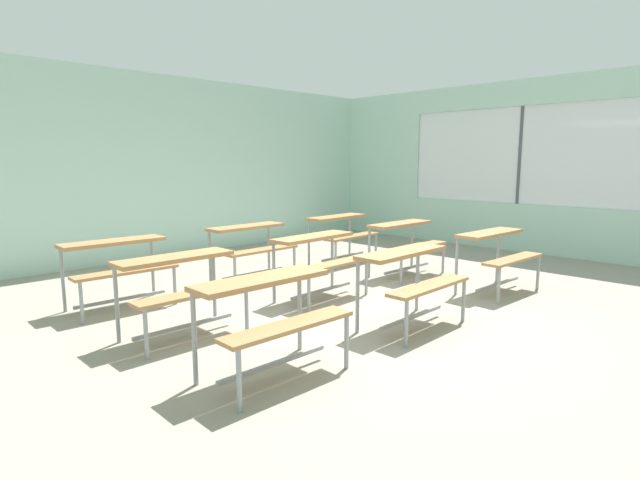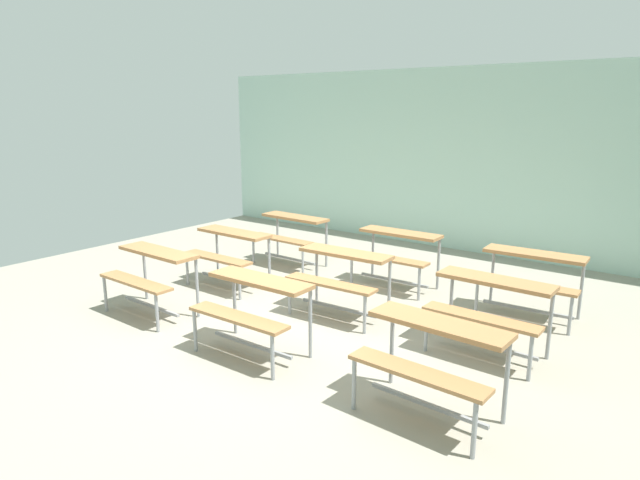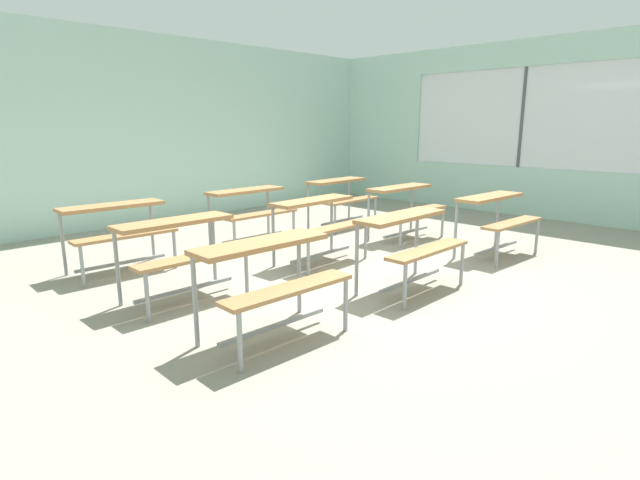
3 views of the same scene
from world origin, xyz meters
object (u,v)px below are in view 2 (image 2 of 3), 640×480
(desk_bench_r2c0, at_px, (290,229))
(desk_bench_r0c0, at_px, (151,267))
(desk_bench_r0c2, at_px, (431,348))
(desk_bench_r1c2, at_px, (490,299))
(desk_bench_r2c2, at_px, (531,270))
(desk_bench_r1c0, at_px, (228,246))
(desk_bench_r2c1, at_px, (396,246))
(desk_bench_r1c1, at_px, (340,269))
(desk_bench_r0c1, at_px, (253,299))

(desk_bench_r2c0, bearing_deg, desk_bench_r0c0, -87.19)
(desk_bench_r0c2, bearing_deg, desk_bench_r1c2, 93.81)
(desk_bench_r2c2, bearing_deg, desk_bench_r1c2, -93.34)
(desk_bench_r1c0, distance_m, desk_bench_r2c1, 2.22)
(desk_bench_r1c2, bearing_deg, desk_bench_r1c1, -178.50)
(desk_bench_r2c0, distance_m, desk_bench_r2c2, 3.57)
(desk_bench_r0c2, bearing_deg, desk_bench_r2c1, 126.42)
(desk_bench_r1c2, bearing_deg, desk_bench_r2c0, 161.21)
(desk_bench_r0c2, xyz_separation_m, desk_bench_r2c0, (-3.58, 2.62, 0.00))
(desk_bench_r0c1, distance_m, desk_bench_r2c0, 3.15)
(desk_bench_r1c1, xyz_separation_m, desk_bench_r1c2, (1.73, 0.01, 0.00))
(desk_bench_r0c1, relative_size, desk_bench_r2c2, 0.99)
(desk_bench_r0c0, height_order, desk_bench_r2c0, same)
(desk_bench_r2c0, height_order, desk_bench_r2c2, same)
(desk_bench_r1c0, height_order, desk_bench_r1c2, same)
(desk_bench_r0c2, relative_size, desk_bench_r2c1, 1.02)
(desk_bench_r0c2, height_order, desk_bench_r2c2, same)
(desk_bench_r1c0, relative_size, desk_bench_r2c0, 0.99)
(desk_bench_r0c0, xyz_separation_m, desk_bench_r1c2, (3.50, 1.27, 0.00))
(desk_bench_r1c1, relative_size, desk_bench_r2c2, 1.00)
(desk_bench_r2c0, xyz_separation_m, desk_bench_r2c1, (1.82, 0.00, 0.00))
(desk_bench_r0c0, height_order, desk_bench_r0c2, same)
(desk_bench_r1c1, xyz_separation_m, desk_bench_r2c2, (1.75, 1.25, 0.00))
(desk_bench_r0c1, distance_m, desk_bench_r0c2, 1.85)
(desk_bench_r1c0, xyz_separation_m, desk_bench_r1c1, (1.80, 0.01, 0.00))
(desk_bench_r0c0, distance_m, desk_bench_r0c2, 3.53)
(desk_bench_r1c0, xyz_separation_m, desk_bench_r2c1, (1.80, 1.31, 0.00))
(desk_bench_r1c1, xyz_separation_m, desk_bench_r2c1, (-0.00, 1.30, 0.00))
(desk_bench_r2c0, distance_m, desk_bench_r2c1, 1.82)
(desk_bench_r0c2, relative_size, desk_bench_r2c0, 1.01)
(desk_bench_r1c0, bearing_deg, desk_bench_r2c1, 36.53)
(desk_bench_r1c1, distance_m, desk_bench_r1c2, 1.73)
(desk_bench_r1c2, relative_size, desk_bench_r2c1, 1.01)
(desk_bench_r1c2, bearing_deg, desk_bench_r0c2, -87.57)
(desk_bench_r1c1, height_order, desk_bench_r2c1, same)
(desk_bench_r0c2, xyz_separation_m, desk_bench_r2c1, (-1.76, 2.62, 0.00))
(desk_bench_r0c0, xyz_separation_m, desk_bench_r2c0, (-0.05, 2.55, 0.00))
(desk_bench_r0c1, relative_size, desk_bench_r0c2, 0.99)
(desk_bench_r1c0, distance_m, desk_bench_r2c0, 1.31)
(desk_bench_r0c0, relative_size, desk_bench_r2c2, 0.99)
(desk_bench_r0c0, height_order, desk_bench_r2c1, same)
(desk_bench_r0c0, height_order, desk_bench_r1c2, same)
(desk_bench_r0c1, relative_size, desk_bench_r1c1, 0.99)
(desk_bench_r2c2, bearing_deg, desk_bench_r0c2, -92.14)
(desk_bench_r1c2, xyz_separation_m, desk_bench_r2c1, (-1.73, 1.29, 0.00))
(desk_bench_r0c2, distance_m, desk_bench_r2c0, 4.44)
(desk_bench_r1c1, bearing_deg, desk_bench_r2c2, 33.35)
(desk_bench_r1c2, bearing_deg, desk_bench_r0c1, -142.40)
(desk_bench_r0c0, bearing_deg, desk_bench_r1c1, 36.71)
(desk_bench_r1c1, height_order, desk_bench_r1c2, same)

